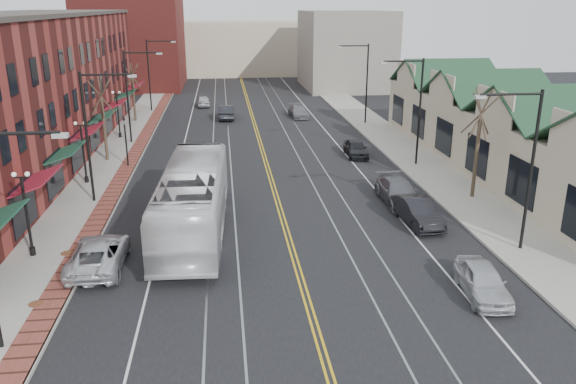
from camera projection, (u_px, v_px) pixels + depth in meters
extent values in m
plane|color=black|center=(316.00, 329.00, 21.57)|extent=(160.00, 160.00, 0.00)
cube|color=gray|center=(99.00, 183.00, 39.06)|extent=(4.00, 120.00, 0.15)
cube|color=gray|center=(431.00, 171.00, 41.71)|extent=(4.00, 120.00, 0.15)
cube|color=maroon|center=(16.00, 92.00, 43.16)|extent=(10.00, 50.00, 11.00)
cube|color=#B4A78A|center=(511.00, 140.00, 41.66)|extent=(8.00, 36.00, 4.60)
cube|color=maroon|center=(134.00, 39.00, 83.51)|extent=(14.00, 18.00, 14.00)
cube|color=#B4A78A|center=(239.00, 48.00, 100.19)|extent=(22.00, 14.00, 9.00)
cube|color=slate|center=(345.00, 50.00, 82.69)|extent=(12.00, 16.00, 11.00)
cylinder|color=black|center=(11.00, 134.00, 17.94)|extent=(3.00, 0.12, 0.12)
cube|color=#999999|center=(60.00, 135.00, 18.14)|extent=(0.50, 0.25, 0.15)
cylinder|color=black|center=(87.00, 138.00, 34.05)|extent=(0.16, 0.16, 8.00)
cylinder|color=black|center=(106.00, 75.00, 33.01)|extent=(3.00, 0.12, 0.12)
cube|color=#999999|center=(132.00, 76.00, 33.21)|extent=(0.50, 0.25, 0.15)
cylinder|color=black|center=(127.00, 97.00, 49.12)|extent=(0.16, 0.16, 8.00)
cylinder|color=black|center=(141.00, 53.00, 48.08)|extent=(3.00, 0.12, 0.12)
cube|color=#999999|center=(159.00, 54.00, 48.28)|extent=(0.50, 0.25, 0.15)
cylinder|color=black|center=(149.00, 75.00, 64.19)|extent=(0.16, 0.16, 8.00)
cylinder|color=black|center=(160.00, 41.00, 63.15)|extent=(3.00, 0.12, 0.12)
cube|color=#999999|center=(173.00, 42.00, 63.35)|extent=(0.50, 0.25, 0.15)
cylinder|color=black|center=(531.00, 172.00, 27.17)|extent=(0.16, 0.16, 8.00)
cylinder|color=black|center=(512.00, 94.00, 25.80)|extent=(3.00, 0.12, 0.12)
cube|color=#999999|center=(480.00, 97.00, 25.67)|extent=(0.50, 0.25, 0.15)
cylinder|color=black|center=(420.00, 112.00, 42.24)|extent=(0.16, 0.16, 8.00)
cylinder|color=black|center=(404.00, 61.00, 40.87)|extent=(3.00, 0.12, 0.12)
cube|color=#999999|center=(384.00, 63.00, 40.74)|extent=(0.50, 0.25, 0.15)
cylinder|color=black|center=(367.00, 84.00, 57.31)|extent=(0.16, 0.16, 8.00)
cylinder|color=black|center=(354.00, 46.00, 55.94)|extent=(3.00, 0.12, 0.12)
cube|color=#999999|center=(339.00, 47.00, 55.80)|extent=(0.50, 0.25, 0.15)
cylinder|color=black|center=(33.00, 251.00, 27.58)|extent=(0.28, 0.28, 0.40)
cylinder|color=black|center=(27.00, 217.00, 27.01)|extent=(0.14, 0.14, 4.00)
cube|color=black|center=(21.00, 177.00, 26.38)|extent=(0.60, 0.06, 0.06)
sphere|color=white|center=(14.00, 175.00, 26.30)|extent=(0.24, 0.24, 0.24)
sphere|color=white|center=(27.00, 174.00, 26.36)|extent=(0.24, 0.24, 0.24)
cylinder|color=black|center=(87.00, 179.00, 38.89)|extent=(0.28, 0.28, 0.40)
cylinder|color=black|center=(84.00, 154.00, 38.31)|extent=(0.14, 0.14, 4.00)
cube|color=black|center=(80.00, 125.00, 37.68)|extent=(0.60, 0.06, 0.06)
sphere|color=white|center=(75.00, 123.00, 37.60)|extent=(0.24, 0.24, 0.24)
sphere|color=white|center=(85.00, 123.00, 37.66)|extent=(0.24, 0.24, 0.24)
cylinder|color=black|center=(120.00, 135.00, 52.07)|extent=(0.28, 0.28, 0.40)
cylinder|color=black|center=(118.00, 116.00, 51.50)|extent=(0.14, 0.14, 4.00)
cube|color=black|center=(116.00, 94.00, 50.86)|extent=(0.60, 0.06, 0.06)
sphere|color=white|center=(113.00, 92.00, 50.78)|extent=(0.24, 0.24, 0.24)
sphere|color=white|center=(119.00, 92.00, 50.85)|extent=(0.24, 0.24, 0.24)
cylinder|color=#382B21|center=(104.00, 129.00, 43.85)|extent=(0.24, 0.24, 4.90)
cylinder|color=#382B21|center=(101.00, 97.00, 43.04)|extent=(0.58, 1.37, 2.90)
cylinder|color=#382B21|center=(101.00, 97.00, 43.04)|extent=(1.60, 0.66, 2.78)
cylinder|color=#382B21|center=(101.00, 97.00, 43.04)|extent=(0.53, 1.23, 2.96)
cylinder|color=#382B21|center=(101.00, 97.00, 43.04)|extent=(1.69, 1.03, 2.64)
cylinder|color=#382B21|center=(101.00, 97.00, 43.04)|extent=(1.78, 1.29, 2.48)
cylinder|color=#382B21|center=(134.00, 99.00, 58.98)|extent=(0.24, 0.24, 4.55)
cylinder|color=#382B21|center=(132.00, 76.00, 58.22)|extent=(0.55, 1.28, 2.69)
cylinder|color=#382B21|center=(132.00, 76.00, 58.22)|extent=(1.49, 0.62, 2.58)
cylinder|color=#382B21|center=(132.00, 76.00, 58.22)|extent=(0.50, 1.15, 2.75)
cylinder|color=#382B21|center=(132.00, 76.00, 58.22)|extent=(1.57, 0.97, 2.45)
cylinder|color=#382B21|center=(132.00, 76.00, 58.22)|extent=(1.66, 1.20, 2.30)
cylinder|color=#382B21|center=(476.00, 157.00, 35.26)|extent=(0.24, 0.24, 5.25)
cylinder|color=#382B21|center=(481.00, 114.00, 34.39)|extent=(0.61, 1.46, 3.10)
cylinder|color=#382B21|center=(481.00, 114.00, 34.39)|extent=(1.70, 0.70, 2.97)
cylinder|color=#382B21|center=(481.00, 114.00, 34.39)|extent=(0.56, 1.31, 3.17)
cylinder|color=#382B21|center=(481.00, 114.00, 34.39)|extent=(1.80, 1.10, 2.82)
cylinder|color=#382B21|center=(481.00, 114.00, 34.39)|extent=(1.90, 1.37, 2.65)
cylinder|color=#592D19|center=(36.00, 304.00, 23.11)|extent=(0.60, 0.60, 0.02)
cylinder|color=#592D19|center=(67.00, 253.00, 27.82)|extent=(0.60, 0.60, 0.02)
cylinder|color=black|center=(126.00, 145.00, 42.45)|extent=(0.12, 0.12, 3.20)
imported|color=black|center=(124.00, 122.00, 41.89)|extent=(0.18, 0.15, 0.90)
imported|color=white|center=(193.00, 199.00, 30.30)|extent=(3.76, 13.63, 3.76)
imported|color=silver|center=(99.00, 254.00, 26.40)|extent=(2.43, 5.20, 1.44)
imported|color=silver|center=(483.00, 281.00, 23.88)|extent=(2.07, 4.22, 1.38)
imported|color=black|center=(417.00, 212.00, 31.72)|extent=(1.91, 4.57, 1.47)
imported|color=#5C5D63|center=(398.00, 192.00, 35.14)|extent=(2.08, 5.07, 1.47)
imported|color=black|center=(356.00, 148.00, 45.97)|extent=(1.74, 4.05, 1.36)
imported|color=black|center=(227.00, 112.00, 61.02)|extent=(1.76, 4.67, 1.52)
imported|color=slate|center=(298.00, 111.00, 61.94)|extent=(2.11, 4.57, 1.29)
imported|color=#B4B6BB|center=(203.00, 101.00, 68.56)|extent=(1.87, 4.02, 1.33)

